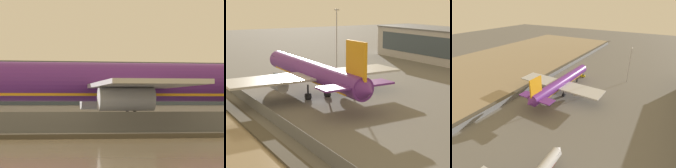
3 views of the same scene
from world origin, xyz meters
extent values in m
plane|color=#66635E|center=(0.00, 0.00, 0.00)|extent=(500.00, 500.00, 0.00)
cube|color=#937F60|center=(0.00, -71.00, 0.00)|extent=(320.00, 98.00, 0.01)
cube|color=#474238|center=(0.00, -20.50, 0.25)|extent=(320.00, 3.00, 0.50)
cube|color=slate|center=(0.00, -16.00, 1.33)|extent=(280.00, 0.08, 2.66)
cylinder|color=slate|center=(-98.00, -16.00, 1.33)|extent=(0.10, 0.10, 2.66)
cylinder|color=slate|center=(0.00, -16.00, 1.33)|extent=(0.10, 0.10, 2.66)
cylinder|color=#602889|center=(-6.75, 1.73, 6.57)|extent=(49.31, 6.15, 5.36)
cone|color=#602889|center=(-32.84, 2.15, 6.57)|extent=(3.57, 5.15, 5.09)
cone|color=#602889|center=(19.33, 1.32, 6.57)|extent=(3.56, 4.88, 4.83)
cube|color=#232D3D|center=(-29.40, 2.09, 7.24)|extent=(3.02, 4.61, 1.61)
cube|color=orange|center=(-6.75, 1.73, 5.09)|extent=(41.91, 4.96, 0.97)
cube|color=#B7BABF|center=(-4.48, -10.12, 5.90)|extent=(11.21, 23.80, 0.54)
cube|color=#B7BABF|center=(-4.10, 13.51, 5.90)|extent=(11.21, 23.80, 0.54)
cylinder|color=#B7BABF|center=(-5.93, -8.21, 4.16)|extent=(6.94, 3.06, 2.95)
cylinder|color=#B7BABF|center=(-5.61, 11.64, 4.16)|extent=(6.94, 3.06, 2.95)
cube|color=orange|center=(14.91, 1.39, 11.93)|extent=(7.39, 0.76, 9.12)
cube|color=#602889|center=(14.84, -2.94, 6.97)|extent=(5.06, 8.74, 0.43)
cube|color=#602889|center=(14.98, 5.72, 6.97)|extent=(5.06, 8.74, 0.43)
cylinder|color=black|center=(-23.98, 2.01, 2.32)|extent=(0.38, 0.38, 3.14)
cylinder|color=black|center=(-23.98, 2.01, 0.75)|extent=(1.51, 0.61, 1.50)
cylinder|color=black|center=(-3.35, -1.14, 2.32)|extent=(0.43, 0.43, 3.14)
cylinder|color=black|center=(-3.35, -1.14, 0.75)|extent=(1.75, 1.23, 1.73)
cylinder|color=black|center=(-3.26, 4.49, 2.32)|extent=(0.43, 0.43, 3.14)
cylinder|color=black|center=(-3.26, 4.49, 0.75)|extent=(1.75, 1.23, 1.73)
cone|color=silver|center=(33.09, 24.68, 4.05)|extent=(2.24, 3.20, 3.14)
cube|color=#232D3D|center=(35.31, 24.75, 4.47)|extent=(1.90, 2.86, 0.99)
cube|color=yellow|center=(-33.08, 1.64, 0.75)|extent=(2.41, 3.51, 1.11)
cube|color=#283847|center=(-33.19, 2.02, 1.55)|extent=(1.54, 1.43, 0.50)
cylinder|color=black|center=(-34.01, 2.41, 0.35)|extent=(0.40, 0.73, 0.70)
cylinder|color=black|center=(-32.70, 2.78, 0.35)|extent=(0.40, 0.73, 0.70)
cylinder|color=black|center=(-33.47, 0.50, 0.35)|extent=(0.40, 0.73, 0.70)
cylinder|color=black|center=(-32.16, 0.87, 0.35)|extent=(0.40, 0.73, 0.70)
cylinder|color=#A8A8AD|center=(-39.88, 29.15, 11.02)|extent=(0.36, 0.36, 22.04)
cube|color=#A8A8AD|center=(-39.88, 29.15, 21.79)|extent=(3.20, 0.24, 0.24)
cube|color=silver|center=(-41.08, 29.15, 21.49)|extent=(0.60, 0.40, 0.44)
cube|color=silver|center=(-38.68, 29.15, 21.49)|extent=(0.60, 0.40, 0.44)
camera|label=1|loc=(-21.62, -87.33, 3.49)|focal=105.00mm
camera|label=2|loc=(80.30, -42.36, 24.64)|focal=60.00mm
camera|label=3|loc=(67.05, 47.09, 45.72)|focal=28.00mm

